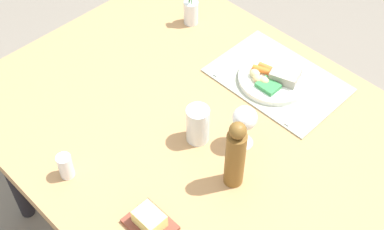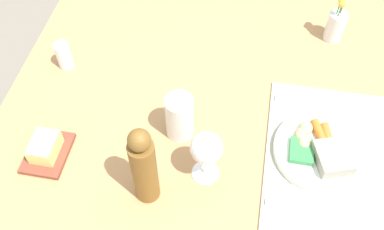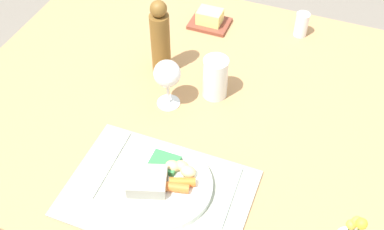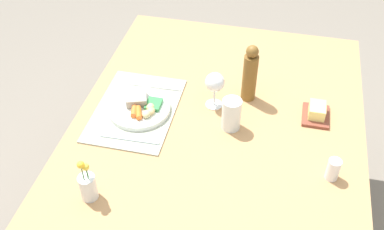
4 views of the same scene
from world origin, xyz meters
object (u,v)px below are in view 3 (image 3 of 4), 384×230
(fork, at_px, (110,163))
(butter_dish, at_px, (210,19))
(dining_table, at_px, (215,123))
(wine_glass, at_px, (167,75))
(dinner_plate, at_px, (162,183))
(salt_shaker, at_px, (302,25))
(pepper_mill, at_px, (160,39))
(water_tumbler, at_px, (215,80))
(knife, at_px, (227,203))

(fork, relative_size, butter_dish, 1.66)
(dining_table, height_order, wine_glass, wine_glass)
(dinner_plate, bearing_deg, dining_table, 84.60)
(fork, distance_m, butter_dish, 0.64)
(salt_shaker, bearing_deg, fork, -115.05)
(fork, bearing_deg, wine_glass, 77.23)
(pepper_mill, bearing_deg, water_tumbler, -12.21)
(dining_table, distance_m, pepper_mill, 0.29)
(fork, bearing_deg, dinner_plate, -8.11)
(knife, height_order, wine_glass, wine_glass)
(knife, bearing_deg, wine_glass, 133.51)
(wine_glass, bearing_deg, butter_dish, 92.41)
(pepper_mill, bearing_deg, knife, -48.80)
(dining_table, height_order, knife, knife)
(dining_table, relative_size, salt_shaker, 18.00)
(salt_shaker, bearing_deg, knife, -91.44)
(dining_table, xyz_separation_m, fork, (-0.18, -0.29, 0.08))
(dining_table, relative_size, fork, 6.74)
(salt_shaker, relative_size, wine_glass, 0.54)
(dining_table, bearing_deg, dinner_plate, -95.40)
(wine_glass, bearing_deg, knife, -44.83)
(dinner_plate, distance_m, salt_shaker, 0.74)
(knife, height_order, butter_dish, butter_dish)
(dinner_plate, relative_size, fork, 1.11)
(knife, bearing_deg, dining_table, 112.53)
(dining_table, xyz_separation_m, butter_dish, (-0.14, 0.36, 0.09))
(salt_shaker, xyz_separation_m, pepper_mill, (-0.35, -0.32, 0.08))
(fork, distance_m, salt_shaker, 0.77)
(knife, relative_size, pepper_mill, 0.89)
(dinner_plate, relative_size, pepper_mill, 0.98)
(salt_shaker, xyz_separation_m, water_tumbler, (-0.17, -0.36, 0.01))
(fork, distance_m, wine_glass, 0.28)
(dining_table, bearing_deg, pepper_mill, 156.44)
(knife, bearing_deg, fork, 177.62)
(dinner_plate, distance_m, knife, 0.16)
(dining_table, height_order, salt_shaker, salt_shaker)
(salt_shaker, bearing_deg, dining_table, -109.88)
(pepper_mill, xyz_separation_m, butter_dish, (0.06, 0.27, -0.09))
(pepper_mill, bearing_deg, wine_glass, -59.01)
(water_tumbler, height_order, butter_dish, water_tumbler)
(dining_table, distance_m, fork, 0.35)
(dinner_plate, xyz_separation_m, pepper_mill, (-0.17, 0.39, 0.09))
(water_tumbler, bearing_deg, pepper_mill, 167.79)
(dining_table, relative_size, pepper_mill, 5.94)
(wine_glass, distance_m, water_tumbler, 0.15)
(dining_table, height_order, water_tumbler, water_tumbler)
(dinner_plate, bearing_deg, salt_shaker, 76.08)
(knife, bearing_deg, dinner_plate, -176.88)
(dining_table, relative_size, knife, 6.64)
(salt_shaker, relative_size, pepper_mill, 0.33)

